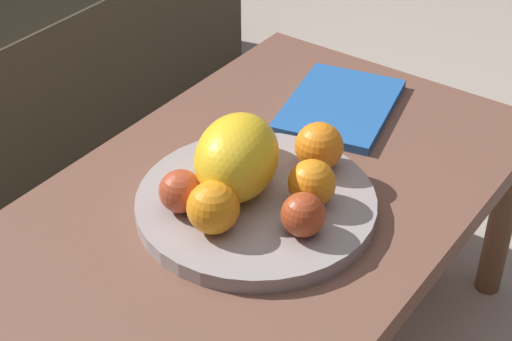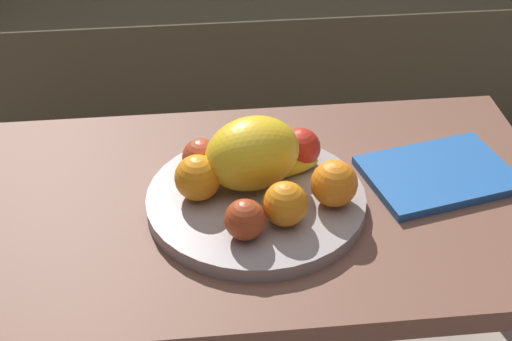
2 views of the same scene
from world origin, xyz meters
TOP-DOWN VIEW (x-y plane):
  - coffee_table at (0.00, 0.00)m, footprint 1.00×0.60m
  - fruit_bowl at (-0.02, -0.02)m, footprint 0.37×0.37m
  - melon_large_front at (-0.02, 0.01)m, footprint 0.19×0.17m
  - orange_front at (0.10, -0.05)m, footprint 0.08×0.08m
  - orange_left at (-0.12, -0.01)m, footprint 0.08×0.08m
  - orange_right at (0.02, -0.09)m, footprint 0.07×0.07m
  - apple_front at (0.06, 0.06)m, footprint 0.07×0.07m
  - apple_left at (-0.11, 0.05)m, footprint 0.07×0.07m
  - apple_right at (-0.05, -0.12)m, footprint 0.06×0.06m
  - banana_bunch at (0.01, 0.03)m, footprint 0.17×0.15m
  - magazine at (0.31, 0.03)m, footprint 0.28×0.23m

SIDE VIEW (x-z plane):
  - coffee_table at x=0.00m, z-range 0.15..0.55m
  - magazine at x=0.31m, z-range 0.40..0.42m
  - fruit_bowl at x=-0.02m, z-range 0.40..0.42m
  - banana_bunch at x=0.01m, z-range 0.42..0.48m
  - apple_right at x=-0.05m, z-range 0.42..0.49m
  - apple_left at x=-0.11m, z-range 0.42..0.49m
  - apple_front at x=0.06m, z-range 0.42..0.49m
  - orange_right at x=0.02m, z-range 0.42..0.50m
  - orange_left at x=-0.12m, z-range 0.42..0.50m
  - orange_front at x=0.10m, z-range 0.42..0.50m
  - melon_large_front at x=-0.02m, z-range 0.42..0.55m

